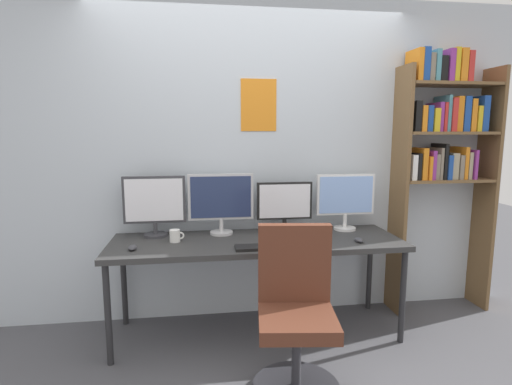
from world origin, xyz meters
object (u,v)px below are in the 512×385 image
Objects in this scene: bookshelf at (443,140)px; mouse_right_side at (132,248)px; monitor_far_right at (345,198)px; mouse_left_side at (359,240)px; office_chair at (296,327)px; monitor_far_left at (154,204)px; desk at (257,246)px; keyboard_main at (262,247)px; monitor_center_right at (285,205)px; coffee_mug at (175,236)px; monitor_center_left at (221,201)px.

bookshelf is 22.86× the size of mouse_right_side.
mouse_left_side is (-0.03, -0.38, -0.24)m from monitor_far_right.
monitor_far_left is (-0.89, 0.93, 0.59)m from office_chair.
keyboard_main reaches higher than desk.
mouse_left_side is (-0.86, -0.40, -0.71)m from bookshelf.
monitor_far_right is (0.51, 0.00, 0.04)m from monitor_center_right.
office_chair is at bearing -79.86° from desk.
coffee_mug is (-2.20, -0.20, -0.68)m from bookshelf.
monitor_center_left reaches higher than office_chair.
keyboard_main is (-0.13, 0.49, 0.35)m from office_chair.
coffee_mug is (-0.85, -0.18, -0.18)m from monitor_center_right.
office_chair is at bearing -67.65° from monitor_center_left.
monitor_center_right is at bearing 60.16° from keyboard_main.
office_chair is (0.13, -0.72, -0.29)m from desk.
monitor_center_left is 5.29× the size of mouse_right_side.
monitor_far_right is 5.02× the size of mouse_left_side.
mouse_left_side is (0.73, -0.17, 0.07)m from desk.
mouse_right_side is at bearing -148.98° from coffee_mug.
office_chair reaches higher than keyboard_main.
bookshelf is 1.81m from keyboard_main.
office_chair reaches higher than mouse_right_side.
monitor_far_left is 4.88× the size of mouse_left_side.
keyboard_main is 3.84× the size of mouse_right_side.
bookshelf is 4.55× the size of monitor_far_right.
monitor_far_left is 1.05× the size of monitor_center_right.
monitor_center_left reaches higher than mouse_right_side.
desk is at bearing -15.59° from monitor_far_left.
desk is 0.85m from monitor_far_left.
desk is 4.48× the size of monitor_far_right.
coffee_mug is at bearing -172.33° from monitor_far_right.
monitor_center_left is 0.45m from coffee_mug.
mouse_left_side is 0.91× the size of coffee_mug.
monitor_far_left is at bearing 131.08° from coffee_mug.
monitor_center_right is 4.20× the size of coffee_mug.
monitor_center_left is (-0.25, 0.21, 0.32)m from desk.
mouse_right_side is (-0.12, -0.35, -0.24)m from monitor_far_left.
office_chair is 1.11m from coffee_mug.
monitor_center_right is 0.51m from monitor_far_right.
monitor_far_left reaches higher than keyboard_main.
keyboard_main is (0.76, -0.44, -0.25)m from monitor_far_left.
coffee_mug reaches higher than mouse_left_side.
office_chair is 0.61m from keyboard_main.
monitor_far_right is at bearing 30.16° from keyboard_main.
desk is at bearing 166.96° from mouse_left_side.
desk is at bearing -171.79° from bookshelf.
mouse_right_side is (-0.63, -0.35, -0.25)m from monitor_center_left.
bookshelf reaches higher than desk.
monitor_far_right reaches higher than coffee_mug.
bookshelf is at bearing 0.55° from monitor_center_left.
monitor_center_right reaches higher than mouse_left_side.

